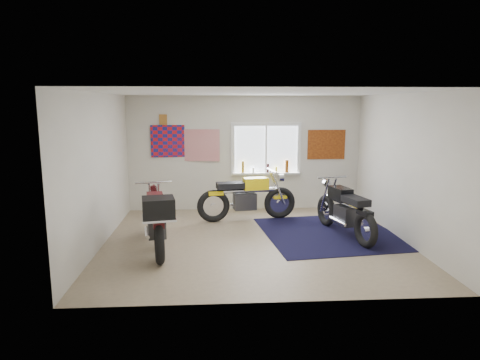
{
  "coord_description": "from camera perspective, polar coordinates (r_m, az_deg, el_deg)",
  "views": [
    {
      "loc": [
        -0.74,
        -7.57,
        2.5
      ],
      "look_at": [
        -0.25,
        0.4,
        1.08
      ],
      "focal_mm": 32.0,
      "sensor_mm": 36.0,
      "label": 1
    }
  ],
  "objects": [
    {
      "name": "room_shell",
      "position": [
        7.66,
        2.04,
        3.62
      ],
      "size": [
        5.5,
        5.5,
        5.5
      ],
      "color": "white",
      "rests_on": "ground"
    },
    {
      "name": "window_assembly",
      "position": [
        10.18,
        3.49,
        3.67
      ],
      "size": [
        1.66,
        0.17,
        1.26
      ],
      "color": "white",
      "rests_on": "room_shell"
    },
    {
      "name": "navy_rug",
      "position": [
        8.62,
        11.87,
        -6.96
      ],
      "size": [
        2.79,
        2.87,
        0.01
      ],
      "primitive_type": "cube",
      "rotation": [
        0.0,
        0.0,
        0.12
      ],
      "color": "black",
      "rests_on": "ground"
    },
    {
      "name": "black_chrome_bike",
      "position": [
        8.42,
        13.8,
        -4.14
      ],
      "size": [
        0.75,
        2.08,
        1.08
      ],
      "rotation": [
        0.0,
        0.0,
        1.8
      ],
      "color": "black",
      "rests_on": "navy_rug"
    },
    {
      "name": "triumph_poster",
      "position": [
        10.45,
        11.43,
        4.65
      ],
      "size": [
        0.9,
        0.03,
        0.7
      ],
      "primitive_type": "cube",
      "color": "#A54C14",
      "rests_on": "room_shell"
    },
    {
      "name": "oil_bottles",
      "position": [
        10.17,
        3.95,
        1.72
      ],
      "size": [
        1.13,
        0.09,
        0.3
      ],
      "color": "#936C15",
      "rests_on": "window_assembly"
    },
    {
      "name": "flag_display",
      "position": [
        10.12,
        -10.22,
        7.93
      ],
      "size": [
        1.6,
        0.1,
        1.17
      ],
      "color": "red",
      "rests_on": "room_shell"
    },
    {
      "name": "yellow_triumph",
      "position": [
        9.29,
        0.89,
        -2.45
      ],
      "size": [
        2.19,
        0.66,
        1.1
      ],
      "rotation": [
        0.0,
        0.0,
        0.15
      ],
      "color": "black",
      "rests_on": "ground"
    },
    {
      "name": "ground",
      "position": [
        8.01,
        1.96,
        -8.13
      ],
      "size": [
        5.5,
        5.5,
        0.0
      ],
      "primitive_type": "plane",
      "color": "#9E896B",
      "rests_on": "ground"
    },
    {
      "name": "maroon_tourer",
      "position": [
        7.41,
        -11.05,
        -5.16
      ],
      "size": [
        0.86,
        2.19,
        1.11
      ],
      "rotation": [
        0.0,
        0.0,
        1.75
      ],
      "color": "black",
      "rests_on": "ground"
    }
  ]
}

